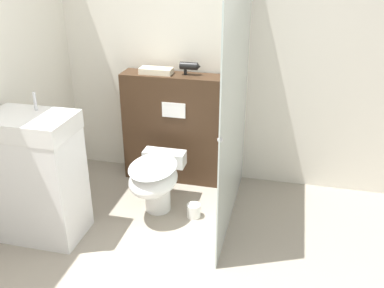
% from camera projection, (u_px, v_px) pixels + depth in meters
% --- Properties ---
extents(wall_back, '(8.00, 0.06, 2.50)m').
position_uv_depth(wall_back, '(206.00, 51.00, 3.91)').
color(wall_back, silver).
rests_on(wall_back, ground_plane).
extents(partition_panel, '(1.04, 0.26, 1.06)m').
position_uv_depth(partition_panel, '(178.00, 129.00, 4.10)').
color(partition_panel, '#3D2819').
rests_on(partition_panel, ground_plane).
extents(shower_glass, '(0.04, 1.40, 2.10)m').
position_uv_depth(shower_glass, '(236.00, 100.00, 3.26)').
color(shower_glass, silver).
rests_on(shower_glass, ground_plane).
extents(toilet, '(0.39, 0.66, 0.48)m').
position_uv_depth(toilet, '(156.00, 179.00, 3.63)').
color(toilet, white).
rests_on(toilet, ground_plane).
extents(sink_vanity, '(0.64, 0.43, 1.16)m').
position_uv_depth(sink_vanity, '(38.00, 177.00, 3.27)').
color(sink_vanity, white).
rests_on(sink_vanity, ground_plane).
extents(hair_drier, '(0.19, 0.07, 0.12)m').
position_uv_depth(hair_drier, '(190.00, 66.00, 3.84)').
color(hair_drier, black).
rests_on(hair_drier, partition_panel).
extents(folded_towel, '(0.30, 0.13, 0.06)m').
position_uv_depth(folded_towel, '(156.00, 71.00, 3.89)').
color(folded_towel, beige).
rests_on(folded_towel, partition_panel).
extents(spare_toilet_roll, '(0.12, 0.12, 0.12)m').
position_uv_depth(spare_toilet_roll, '(194.00, 211.00, 3.66)').
color(spare_toilet_roll, white).
rests_on(spare_toilet_roll, ground_plane).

